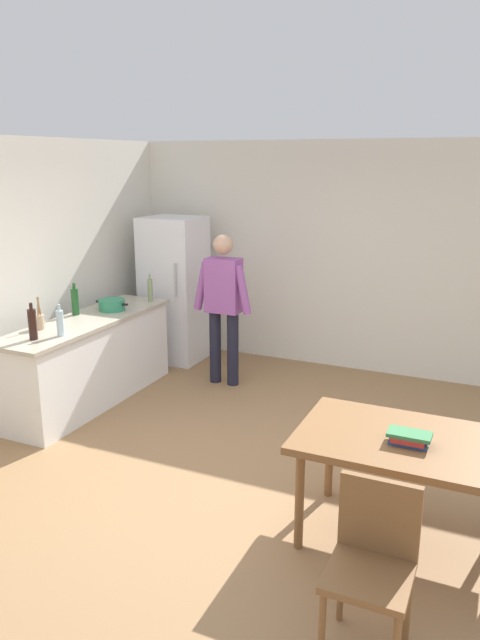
% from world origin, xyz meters
% --- Properties ---
extents(ground_plane, '(14.00, 14.00, 0.00)m').
position_xyz_m(ground_plane, '(0.00, 0.00, 0.00)').
color(ground_plane, '#936D47').
extents(wall_back, '(6.40, 0.12, 2.70)m').
position_xyz_m(wall_back, '(0.00, 3.00, 1.35)').
color(wall_back, silver).
rests_on(wall_back, ground_plane).
extents(kitchen_counter, '(0.64, 2.20, 0.90)m').
position_xyz_m(kitchen_counter, '(-2.00, 0.80, 0.45)').
color(kitchen_counter, white).
rests_on(kitchen_counter, ground_plane).
extents(refrigerator, '(0.70, 0.67, 1.80)m').
position_xyz_m(refrigerator, '(-1.90, 2.40, 0.90)').
color(refrigerator, white).
rests_on(refrigerator, ground_plane).
extents(person, '(0.70, 0.22, 1.70)m').
position_xyz_m(person, '(-0.95, 1.85, 0.98)').
color(person, '#1E1E2D').
rests_on(person, ground_plane).
extents(dining_table, '(1.40, 0.90, 0.75)m').
position_xyz_m(dining_table, '(1.40, -0.30, 0.67)').
color(dining_table, brown).
rests_on(dining_table, ground_plane).
extents(chair, '(0.42, 0.42, 0.91)m').
position_xyz_m(chair, '(1.40, -1.27, 0.53)').
color(chair, brown).
rests_on(chair, ground_plane).
extents(cooking_pot, '(0.40, 0.28, 0.12)m').
position_xyz_m(cooking_pot, '(-1.98, 1.21, 0.96)').
color(cooking_pot, '#2D845B').
rests_on(cooking_pot, kitchen_counter).
extents(utensil_jar, '(0.11, 0.11, 0.32)m').
position_xyz_m(utensil_jar, '(-2.18, 0.31, 0.98)').
color(utensil_jar, tan).
rests_on(utensil_jar, kitchen_counter).
extents(bottle_water_clear, '(0.07, 0.07, 0.30)m').
position_xyz_m(bottle_water_clear, '(-1.83, 0.22, 1.03)').
color(bottle_water_clear, silver).
rests_on(bottle_water_clear, kitchen_counter).
extents(bottle_wine_dark, '(0.08, 0.08, 0.34)m').
position_xyz_m(bottle_wine_dark, '(-1.98, 0.02, 1.05)').
color(bottle_wine_dark, black).
rests_on(bottle_wine_dark, kitchen_counter).
extents(bottle_vinegar_tall, '(0.06, 0.06, 0.32)m').
position_xyz_m(bottle_vinegar_tall, '(-1.82, 1.72, 1.04)').
color(bottle_vinegar_tall, gray).
rests_on(bottle_vinegar_tall, kitchen_counter).
extents(bottle_wine_green, '(0.08, 0.08, 0.34)m').
position_xyz_m(bottle_wine_green, '(-2.21, 0.89, 1.05)').
color(bottle_wine_green, '#1E5123').
rests_on(bottle_wine_green, kitchen_counter).
extents(book_stack, '(0.27, 0.16, 0.08)m').
position_xyz_m(book_stack, '(1.42, -0.37, 0.79)').
color(book_stack, '#284C8E').
rests_on(book_stack, dining_table).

